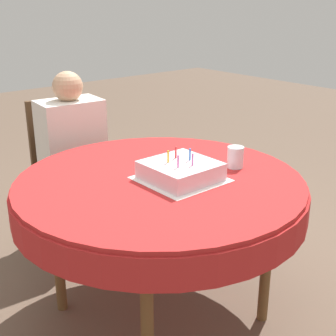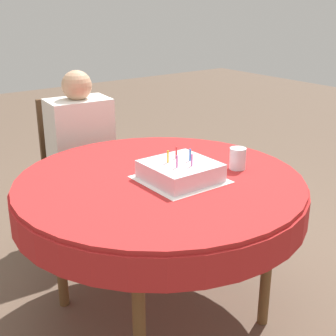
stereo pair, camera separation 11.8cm
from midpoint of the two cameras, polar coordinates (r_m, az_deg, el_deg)
ground_plane at (r=2.42m, az=0.54°, el=-17.24°), size 12.00×12.00×0.00m
dining_table at (r=2.10m, az=0.60°, el=-3.34°), size 1.29×1.29×0.72m
chair at (r=2.96m, az=-9.80°, el=0.40°), size 0.46×0.46×0.89m
person at (r=2.82m, az=-9.27°, el=2.97°), size 0.38×0.36×1.08m
napkin at (r=2.05m, az=3.15°, el=-1.41°), size 0.34×0.34×0.00m
birthday_cake at (r=2.04m, az=3.17°, el=-0.37°), size 0.29×0.29×0.13m
drinking_glass at (r=2.19m, az=10.01°, el=1.14°), size 0.08×0.08×0.10m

